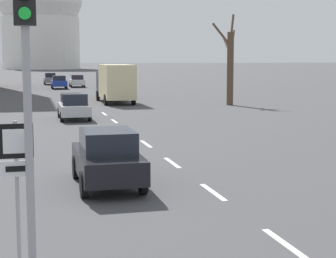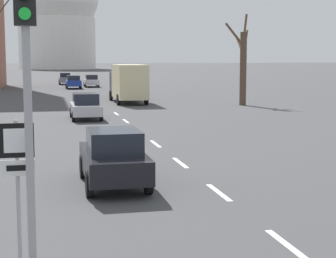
{
  "view_description": "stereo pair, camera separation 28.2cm",
  "coord_description": "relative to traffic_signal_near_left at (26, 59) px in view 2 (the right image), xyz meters",
  "views": [
    {
      "loc": [
        -4.88,
        -3.19,
        3.68
      ],
      "look_at": [
        -2.51,
        6.29,
        2.44
      ],
      "focal_mm": 60.0,
      "sensor_mm": 36.0,
      "label": 1
    },
    {
      "loc": [
        -4.61,
        -3.25,
        3.68
      ],
      "look_at": [
        -2.51,
        6.29,
        2.44
      ],
      "focal_mm": 60.0,
      "sensor_mm": 36.0,
      "label": 2
    }
  ],
  "objects": [
    {
      "name": "sedan_mid_centre",
      "position": [
        2.16,
        6.17,
        -2.82
      ],
      "size": [
        1.77,
        4.03,
        1.65
      ],
      "color": "black",
      "rests_on": "ground_plane"
    },
    {
      "name": "lane_stripe_6",
      "position": [
        4.89,
        22.75,
        -3.66
      ],
      "size": [
        0.16,
        2.0,
        0.01
      ],
      "primitive_type": "cube",
      "color": "silver",
      "rests_on": "ground_plane"
    },
    {
      "name": "lane_stripe_1",
      "position": [
        4.89,
        0.25,
        -3.66
      ],
      "size": [
        0.16,
        2.0,
        0.01
      ],
      "primitive_type": "cube",
      "color": "silver",
      "rests_on": "ground_plane"
    },
    {
      "name": "lane_stripe_3",
      "position": [
        4.89,
        9.25,
        -3.66
      ],
      "size": [
        0.16,
        2.0,
        0.01
      ],
      "primitive_type": "cube",
      "color": "silver",
      "rests_on": "ground_plane"
    },
    {
      "name": "bare_tree_right_near",
      "position": [
        15.42,
        31.96,
        -0.43
      ],
      "size": [
        2.05,
        2.06,
        7.11
      ],
      "color": "brown",
      "rests_on": "ground_plane"
    },
    {
      "name": "capitol_dome",
      "position": [
        4.89,
        185.43,
        16.03
      ],
      "size": [
        28.61,
        28.61,
        40.42
      ],
      "color": "silver",
      "rests_on": "ground_plane"
    },
    {
      "name": "traffic_signal_near_left",
      "position": [
        0.0,
        0.0,
        0.0
      ],
      "size": [
        0.36,
        0.34,
        5.26
      ],
      "color": "#9E9EA3",
      "rests_on": "ground_plane"
    },
    {
      "name": "sedan_far_left",
      "position": [
        7.82,
        42.2,
        -2.79
      ],
      "size": [
        1.91,
        3.87,
        1.76
      ],
      "color": "maroon",
      "rests_on": "ground_plane"
    },
    {
      "name": "lane_stripe_4",
      "position": [
        4.89,
        13.75,
        -3.66
      ],
      "size": [
        0.16,
        2.0,
        0.01
      ],
      "primitive_type": "cube",
      "color": "silver",
      "rests_on": "ground_plane"
    },
    {
      "name": "lane_stripe_7",
      "position": [
        4.89,
        27.25,
        -3.66
      ],
      "size": [
        0.16,
        2.0,
        0.01
      ],
      "primitive_type": "cube",
      "color": "silver",
      "rests_on": "ground_plane"
    },
    {
      "name": "sedan_near_right",
      "position": [
        6.14,
        62.6,
        -2.88
      ],
      "size": [
        1.78,
        4.31,
        1.55
      ],
      "color": "silver",
      "rests_on": "ground_plane"
    },
    {
      "name": "sedan_far_right",
      "position": [
        3.11,
        70.29,
        -2.84
      ],
      "size": [
        1.7,
        4.51,
        1.62
      ],
      "color": "slate",
      "rests_on": "ground_plane"
    },
    {
      "name": "sedan_distant_centre",
      "position": [
        3.7,
        58.94,
        -2.85
      ],
      "size": [
        1.81,
        4.08,
        1.58
      ],
      "color": "navy",
      "rests_on": "ground_plane"
    },
    {
      "name": "sedan_near_left",
      "position": [
        2.68,
        24.27,
        -2.87
      ],
      "size": [
        1.79,
        4.06,
        1.58
      ],
      "color": "#B7B7BC",
      "rests_on": "ground_plane"
    },
    {
      "name": "route_sign_post",
      "position": [
        -0.22,
        0.21,
        -1.88
      ],
      "size": [
        0.6,
        0.08,
        2.61
      ],
      "color": "#9E9EA3",
      "rests_on": "ground_plane"
    },
    {
      "name": "lane_stripe_2",
      "position": [
        4.89,
        4.75,
        -3.66
      ],
      "size": [
        0.16,
        2.0,
        0.01
      ],
      "primitive_type": "cube",
      "color": "silver",
      "rests_on": "ground_plane"
    },
    {
      "name": "delivery_truck",
      "position": [
        7.0,
        36.11,
        -1.96
      ],
      "size": [
        2.44,
        7.2,
        3.14
      ],
      "color": "#333842",
      "rests_on": "ground_plane"
    },
    {
      "name": "lane_stripe_5",
      "position": [
        4.89,
        18.25,
        -3.66
      ],
      "size": [
        0.16,
        2.0,
        0.01
      ],
      "primitive_type": "cube",
      "color": "silver",
      "rests_on": "ground_plane"
    }
  ]
}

